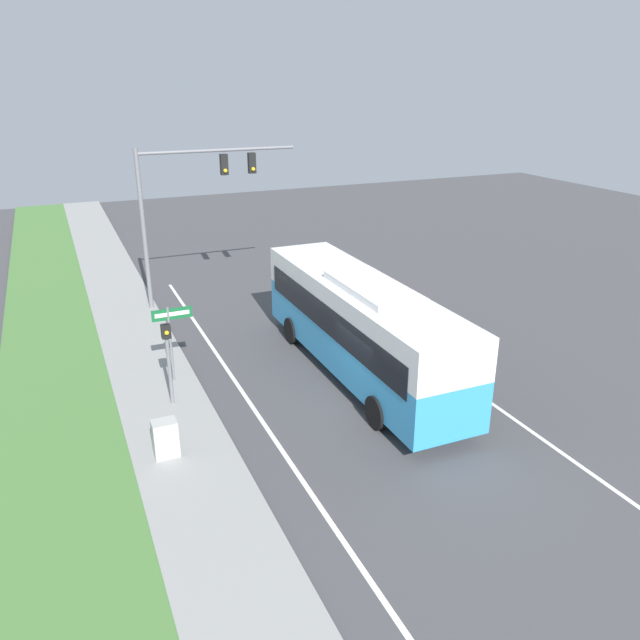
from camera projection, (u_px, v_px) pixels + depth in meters
ground_plane at (369, 402)px, 20.32m from camera, size 80.00×80.00×0.00m
sidewalk at (179, 442)px, 17.99m from camera, size 2.80×80.00×0.12m
grass_verge at (61, 468)px, 16.81m from camera, size 3.60×80.00×0.10m
lane_divider_near at (265, 425)px, 18.98m from camera, size 0.14×30.00×0.01m
lane_divider_far at (461, 382)px, 21.66m from camera, size 0.14×30.00×0.01m
bus at (360, 322)px, 21.57m from camera, size 2.68×11.40×3.61m
signal_gantry at (189, 194)px, 27.30m from camera, size 7.10×0.41×7.16m
pedestrian_signal at (168, 351)px, 19.37m from camera, size 0.28×0.34×2.82m
street_sign at (171, 330)px, 20.88m from camera, size 1.35×0.08×2.79m
utility_cabinet at (165, 438)px, 17.06m from camera, size 0.67×0.50×1.07m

